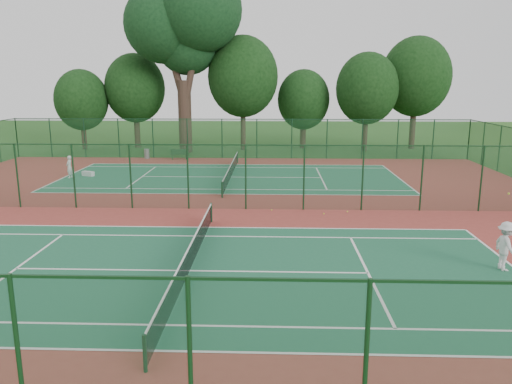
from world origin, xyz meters
TOP-DOWN VIEW (x-y plane):
  - ground at (0.00, 0.00)m, footprint 120.00×120.00m
  - red_pad at (0.00, 0.00)m, footprint 40.00×36.00m
  - court_near at (0.00, -9.00)m, footprint 23.77×10.97m
  - court_far at (0.00, 9.00)m, footprint 23.77×10.97m
  - fence_north at (0.00, 18.00)m, footprint 40.00×0.09m
  - fence_south at (0.00, -18.00)m, footprint 40.00×0.09m
  - fence_divider at (0.00, 0.00)m, footprint 40.00×0.09m
  - tennis_net_near at (0.00, -9.00)m, footprint 0.10×12.90m
  - tennis_net_far at (0.00, 9.00)m, footprint 0.10×12.90m
  - player_near at (11.38, -8.50)m, footprint 0.83×1.25m
  - player_far at (-11.38, 8.32)m, footprint 0.43×0.61m
  - trash_bin at (-8.20, 17.54)m, footprint 0.50×0.50m
  - bench at (-5.23, 17.08)m, footprint 1.53×0.72m
  - kit_bag at (-10.37, 9.08)m, footprint 0.98×0.69m
  - stray_ball_a at (5.62, -0.96)m, footprint 0.07×0.07m
  - stray_ball_b at (6.89, -0.50)m, footprint 0.07×0.07m
  - stray_ball_c at (2.92, -0.29)m, footprint 0.07×0.07m
  - big_tree at (-5.32, 21.98)m, footprint 10.97×8.03m
  - evergreen_row at (0.50, 24.25)m, footprint 39.00×5.00m

SIDE VIEW (x-z plane):
  - ground at x=0.00m, z-range 0.00..0.00m
  - evergreen_row at x=0.50m, z-range -6.00..6.00m
  - red_pad at x=0.00m, z-range 0.00..0.01m
  - court_near at x=0.00m, z-range 0.01..0.02m
  - court_far at x=0.00m, z-range 0.01..0.02m
  - stray_ball_c at x=2.92m, z-range 0.01..0.08m
  - stray_ball_a at x=5.62m, z-range 0.01..0.08m
  - stray_ball_b at x=6.89m, z-range 0.01..0.08m
  - kit_bag at x=-10.37m, z-range 0.01..0.35m
  - trash_bin at x=-8.20m, z-range 0.01..0.86m
  - bench at x=-5.23m, z-range 0.02..0.93m
  - tennis_net_near at x=0.00m, z-range 0.06..1.03m
  - tennis_net_far at x=0.00m, z-range 0.06..1.03m
  - player_far at x=-11.38m, z-range 0.02..1.60m
  - player_near at x=11.38m, z-range 0.02..1.82m
  - fence_north at x=0.00m, z-range 0.01..3.51m
  - fence_south at x=0.00m, z-range 0.01..3.51m
  - fence_divider at x=0.00m, z-range 0.01..3.51m
  - big_tree at x=-5.32m, z-range 3.51..20.36m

